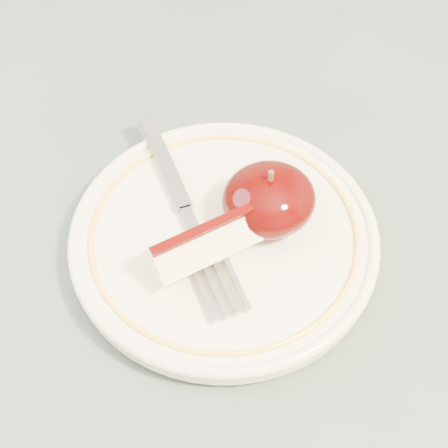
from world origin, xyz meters
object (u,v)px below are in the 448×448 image
object	(u,v)px
plate	(224,236)
fork	(186,210)
table	(225,313)
apple_half	(269,199)

from	to	relation	value
plate	fork	size ratio (longest dim) A/B	1.13
table	plate	bearing A→B (deg)	74.93
table	plate	size ratio (longest dim) A/B	3.99
plate	apple_half	bearing A→B (deg)	3.83
plate	fork	distance (m)	0.03
plate	fork	xyz separation A→B (m)	(-0.02, 0.03, 0.01)
table	plate	world-z (taller)	plate
plate	apple_half	distance (m)	0.04
plate	apple_half	world-z (taller)	apple_half
apple_half	fork	xyz separation A→B (m)	(-0.06, 0.02, -0.02)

